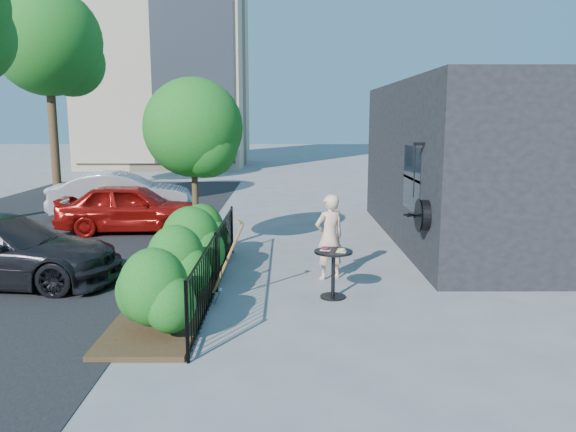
{
  "coord_description": "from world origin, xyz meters",
  "views": [
    {
      "loc": [
        -0.24,
        -9.77,
        3.09
      ],
      "look_at": [
        -0.21,
        1.12,
        1.2
      ],
      "focal_mm": 35.0,
      "sensor_mm": 36.0,
      "label": 1
    }
  ],
  "objects_px": {
    "patio_tree": "(196,134)",
    "shovel": "(226,266)",
    "woman": "(329,237)",
    "car_darkgrey": "(1,250)",
    "cafe_table": "(333,265)",
    "car_silver": "(122,195)",
    "car_red": "(132,208)",
    "street_tree_far": "(49,48)"
  },
  "relations": [
    {
      "from": "car_red",
      "to": "car_darkgrey",
      "type": "height_order",
      "value": "car_red"
    },
    {
      "from": "woman",
      "to": "shovel",
      "type": "bearing_deg",
      "value": 12.73
    },
    {
      "from": "street_tree_far",
      "to": "patio_tree",
      "type": "bearing_deg",
      "value": -55.49
    },
    {
      "from": "shovel",
      "to": "car_red",
      "type": "distance_m",
      "value": 6.87
    },
    {
      "from": "shovel",
      "to": "car_darkgrey",
      "type": "xyz_separation_m",
      "value": [
        -4.37,
        1.16,
        0.01
      ]
    },
    {
      "from": "shovel",
      "to": "car_red",
      "type": "bearing_deg",
      "value": 117.96
    },
    {
      "from": "car_red",
      "to": "car_silver",
      "type": "bearing_deg",
      "value": 19.18
    },
    {
      "from": "street_tree_far",
      "to": "car_red",
      "type": "relative_size",
      "value": 2.07
    },
    {
      "from": "car_silver",
      "to": "shovel",
      "type": "bearing_deg",
      "value": -162.24
    },
    {
      "from": "cafe_table",
      "to": "car_darkgrey",
      "type": "distance_m",
      "value": 6.27
    },
    {
      "from": "patio_tree",
      "to": "car_red",
      "type": "bearing_deg",
      "value": 129.61
    },
    {
      "from": "cafe_table",
      "to": "shovel",
      "type": "relative_size",
      "value": 0.61
    },
    {
      "from": "patio_tree",
      "to": "shovel",
      "type": "distance_m",
      "value": 4.09
    },
    {
      "from": "cafe_table",
      "to": "car_silver",
      "type": "height_order",
      "value": "car_silver"
    },
    {
      "from": "car_red",
      "to": "woman",
      "type": "bearing_deg",
      "value": -135.18
    },
    {
      "from": "car_darkgrey",
      "to": "car_red",
      "type": "bearing_deg",
      "value": -8.6
    },
    {
      "from": "woman",
      "to": "cafe_table",
      "type": "bearing_deg",
      "value": 63.7
    },
    {
      "from": "car_darkgrey",
      "to": "cafe_table",
      "type": "bearing_deg",
      "value": -93.57
    },
    {
      "from": "car_silver",
      "to": "car_darkgrey",
      "type": "bearing_deg",
      "value": 169.87
    },
    {
      "from": "cafe_table",
      "to": "car_silver",
      "type": "bearing_deg",
      "value": 126.36
    },
    {
      "from": "car_red",
      "to": "car_silver",
      "type": "xyz_separation_m",
      "value": [
        -0.96,
        2.36,
        0.04
      ]
    },
    {
      "from": "woman",
      "to": "patio_tree",
      "type": "bearing_deg",
      "value": -59.36
    },
    {
      "from": "cafe_table",
      "to": "car_red",
      "type": "distance_m",
      "value": 7.7
    },
    {
      "from": "cafe_table",
      "to": "woman",
      "type": "bearing_deg",
      "value": 89.07
    },
    {
      "from": "patio_tree",
      "to": "cafe_table",
      "type": "bearing_deg",
      "value": -47.72
    },
    {
      "from": "patio_tree",
      "to": "car_red",
      "type": "xyz_separation_m",
      "value": [
        -2.24,
        2.71,
        -2.08
      ]
    },
    {
      "from": "patio_tree",
      "to": "car_silver",
      "type": "relative_size",
      "value": 0.9
    },
    {
      "from": "patio_tree",
      "to": "woman",
      "type": "bearing_deg",
      "value": -33.98
    },
    {
      "from": "cafe_table",
      "to": "car_silver",
      "type": "xyz_separation_m",
      "value": [
        -6.01,
        8.16,
        0.14
      ]
    },
    {
      "from": "shovel",
      "to": "car_red",
      "type": "height_order",
      "value": "shovel"
    },
    {
      "from": "shovel",
      "to": "car_silver",
      "type": "relative_size",
      "value": 0.34
    },
    {
      "from": "cafe_table",
      "to": "shovel",
      "type": "distance_m",
      "value": 1.85
    },
    {
      "from": "shovel",
      "to": "car_darkgrey",
      "type": "distance_m",
      "value": 4.52
    },
    {
      "from": "cafe_table",
      "to": "street_tree_far",
      "type": "bearing_deg",
      "value": 126.33
    },
    {
      "from": "cafe_table",
      "to": "car_silver",
      "type": "distance_m",
      "value": 10.14
    },
    {
      "from": "patio_tree",
      "to": "car_red",
      "type": "height_order",
      "value": "patio_tree"
    },
    {
      "from": "patio_tree",
      "to": "car_silver",
      "type": "xyz_separation_m",
      "value": [
        -3.2,
        5.07,
        -2.05
      ]
    },
    {
      "from": "woman",
      "to": "car_red",
      "type": "height_order",
      "value": "woman"
    },
    {
      "from": "car_darkgrey",
      "to": "patio_tree",
      "type": "bearing_deg",
      "value": -52.44
    },
    {
      "from": "street_tree_far",
      "to": "car_darkgrey",
      "type": "relative_size",
      "value": 1.84
    },
    {
      "from": "patio_tree",
      "to": "shovel",
      "type": "xyz_separation_m",
      "value": [
        0.98,
        -3.36,
        -2.12
      ]
    },
    {
      "from": "shovel",
      "to": "street_tree_far",
      "type": "bearing_deg",
      "value": 120.8
    }
  ]
}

